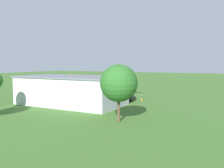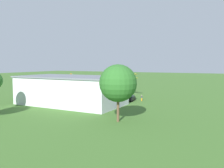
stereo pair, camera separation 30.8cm
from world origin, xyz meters
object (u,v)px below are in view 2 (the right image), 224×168
object	(u,v)px
person_watching_takeoff	(142,98)
windsock	(72,75)
car_white	(43,92)
tree_near_perimeter_road	(118,83)
car_green	(62,93)
biplane	(125,76)
hangar	(71,90)
person_crossing_taxiway	(79,93)
car_black	(131,98)

from	to	relation	value
person_watching_takeoff	windsock	distance (m)	54.59
car_white	tree_near_perimeter_road	xyz separation A→B (m)	(-39.64, 22.51, 6.34)
car_green	tree_near_perimeter_road	size ratio (longest dim) A/B	0.39
biplane	person_watching_takeoff	bearing A→B (deg)	137.73
hangar	person_crossing_taxiway	distance (m)	16.36
car_black	tree_near_perimeter_road	distance (m)	25.57
tree_near_perimeter_road	windsock	bearing A→B (deg)	-46.48
hangar	person_watching_takeoff	xyz separation A→B (m)	(-14.82, -13.83, -2.91)
person_watching_takeoff	tree_near_perimeter_road	bearing A→B (deg)	100.16
car_black	car_white	world-z (taller)	car_white
person_watching_takeoff	tree_near_perimeter_road	size ratio (longest dim) A/B	0.16
person_watching_takeoff	car_white	bearing A→B (deg)	4.22
tree_near_perimeter_road	car_white	bearing A→B (deg)	-29.59
biplane	car_white	world-z (taller)	biplane
biplane	car_black	distance (m)	12.71
person_watching_takeoff	biplane	bearing A→B (deg)	-42.27
windsock	hangar	bearing A→B (deg)	126.72
hangar	car_green	xyz separation A→B (m)	(12.90, -12.15, -2.95)
person_crossing_taxiway	biplane	bearing A→B (deg)	-150.00
hangar	biplane	size ratio (longest dim) A/B	2.99
car_green	person_crossing_taxiway	bearing A→B (deg)	-158.71
car_green	tree_near_perimeter_road	bearing A→B (deg)	143.98
person_crossing_taxiway	car_black	bearing A→B (deg)	174.48
car_white	car_black	bearing A→B (deg)	-177.96
person_watching_takeoff	windsock	xyz separation A→B (m)	(46.37, -28.47, 4.45)
car_green	person_watching_takeoff	xyz separation A→B (m)	(-27.72, -1.68, 0.04)
car_green	windsock	size ratio (longest dim) A/B	0.69
car_green	windsock	bearing A→B (deg)	-58.25
car_black	person_watching_takeoff	bearing A→B (deg)	-153.14
car_green	car_white	size ratio (longest dim) A/B	0.90
car_green	windsock	xyz separation A→B (m)	(18.65, -30.14, 4.49)
biplane	windsock	world-z (taller)	biplane
biplane	person_crossing_taxiway	distance (m)	16.42
car_black	windsock	distance (m)	52.99
hangar	person_watching_takeoff	distance (m)	20.48
person_watching_takeoff	person_crossing_taxiway	xyz separation A→B (m)	(22.30, -0.43, 0.01)
hangar	car_white	bearing A→B (deg)	-28.94
biplane	person_crossing_taxiway	bearing A→B (deg)	30.00
tree_near_perimeter_road	car_black	bearing A→B (deg)	-72.74
car_green	person_watching_takeoff	world-z (taller)	person_watching_takeoff
biplane	car_black	world-z (taller)	biplane
car_green	person_crossing_taxiway	size ratio (longest dim) A/B	2.39
car_green	car_white	bearing A→B (deg)	7.02
car_black	hangar	bearing A→B (deg)	45.99
windsock	person_watching_takeoff	bearing A→B (deg)	148.45
biplane	car_black	xyz separation A→B (m)	(-6.10, 9.58, -5.69)
biplane	hangar	bearing A→B (deg)	75.06
biplane	person_watching_takeoff	xyz separation A→B (m)	(-8.95, 8.14, -5.68)
car_black	person_watching_takeoff	xyz separation A→B (m)	(-2.85, -1.44, 0.01)
hangar	biplane	world-z (taller)	biplane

